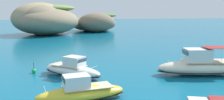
{
  "coord_description": "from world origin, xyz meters",
  "views": [
    {
      "loc": [
        -6.8,
        -15.25,
        7.68
      ],
      "look_at": [
        0.66,
        16.17,
        2.5
      ],
      "focal_mm": 39.9,
      "sensor_mm": 36.0,
      "label": 1
    }
  ],
  "objects": [
    {
      "name": "channel_buoy",
      "position": [
        -9.28,
        15.99,
        0.34
      ],
      "size": [
        0.56,
        0.56,
        1.48
      ],
      "color": "green",
      "rests_on": "ground"
    },
    {
      "name": "islet_large",
      "position": [
        -9.53,
        67.36,
        4.59
      ],
      "size": [
        28.02,
        27.54,
        10.16
      ],
      "color": "#9E8966",
      "rests_on": "ground"
    },
    {
      "name": "islet_small",
      "position": [
        8.45,
        75.92,
        2.94
      ],
      "size": [
        19.41,
        21.15,
        6.83
      ],
      "color": "#756651",
      "rests_on": "ground"
    },
    {
      "name": "motorboat_cream",
      "position": [
        10.3,
        10.61,
        1.07
      ],
      "size": [
        11.16,
        5.25,
        3.36
      ],
      "color": "beige",
      "rests_on": "ground"
    },
    {
      "name": "motorboat_white",
      "position": [
        -4.78,
        13.55,
        0.8
      ],
      "size": [
        7.42,
        7.41,
        2.38
      ],
      "color": "white",
      "rests_on": "ground"
    },
    {
      "name": "motorboat_yellow",
      "position": [
        -4.71,
        5.15,
        0.77
      ],
      "size": [
        8.01,
        3.25,
        2.3
      ],
      "color": "yellow",
      "rests_on": "ground"
    }
  ]
}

